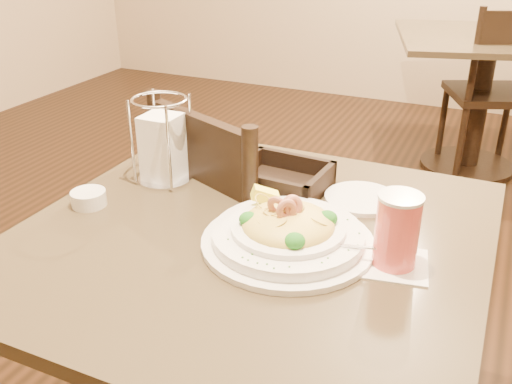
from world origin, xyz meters
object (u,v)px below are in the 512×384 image
at_px(bread_basket, 281,180).
at_px(dining_chair_far, 496,88).
at_px(background_table, 481,80).
at_px(butter_ramekin, 89,198).
at_px(dining_chair_near, 242,249).
at_px(pasta_bowl, 288,231).
at_px(napkin_caddy, 163,146).
at_px(side_plate, 362,198).
at_px(main_table, 252,327).
at_px(drink_glass, 397,231).

bearing_deg(bread_basket, dining_chair_far, 79.87).
xyz_separation_m(background_table, butter_ramekin, (-0.64, -2.41, 0.25)).
bearing_deg(dining_chair_near, background_table, -78.90).
bearing_deg(pasta_bowl, napkin_caddy, 157.42).
relative_size(napkin_caddy, side_plate, 1.25).
xyz_separation_m(background_table, dining_chair_far, (0.08, -0.06, -0.02)).
bearing_deg(background_table, main_table, -96.50).
xyz_separation_m(main_table, pasta_bowl, (0.08, -0.02, 0.27)).
height_order(background_table, napkin_caddy, napkin_caddy).
bearing_deg(drink_glass, pasta_bowl, -175.13).
bearing_deg(drink_glass, background_table, 90.28).
bearing_deg(background_table, drink_glass, -89.72).
bearing_deg(napkin_caddy, butter_ramekin, -113.71).
distance_m(main_table, bread_basket, 0.34).
xyz_separation_m(drink_glass, bread_basket, (-0.30, 0.21, -0.05)).
relative_size(dining_chair_far, side_plate, 5.68).
relative_size(dining_chair_near, bread_basket, 4.32).
xyz_separation_m(background_table, drink_glass, (0.01, -2.37, 0.31)).
bearing_deg(bread_basket, pasta_bowl, -65.15).
bearing_deg(dining_chair_near, drink_glass, 169.37).
distance_m(pasta_bowl, bread_basket, 0.25).
xyz_separation_m(dining_chair_near, butter_ramekin, (-0.20, -0.34, 0.27)).
xyz_separation_m(main_table, drink_glass, (0.28, 0.00, 0.31)).
distance_m(background_table, butter_ramekin, 2.51).
relative_size(main_table, dining_chair_near, 0.97).
relative_size(main_table, butter_ramekin, 11.95).
bearing_deg(pasta_bowl, dining_chair_far, 83.42).
height_order(pasta_bowl, side_plate, pasta_bowl).
relative_size(dining_chair_far, pasta_bowl, 2.53).
distance_m(napkin_caddy, side_plate, 0.47).
relative_size(dining_chair_near, napkin_caddy, 4.56).
distance_m(dining_chair_near, dining_chair_far, 2.07).
relative_size(main_table, bread_basket, 4.18).
relative_size(napkin_caddy, butter_ramekin, 2.71).
bearing_deg(dining_chair_far, background_table, -60.65).
height_order(background_table, bread_basket, bread_basket).
bearing_deg(side_plate, dining_chair_near, 167.11).
height_order(drink_glass, butter_ramekin, drink_glass).
height_order(main_table, butter_ramekin, butter_ramekin).
distance_m(drink_glass, bread_basket, 0.37).
relative_size(background_table, butter_ramekin, 14.71).
bearing_deg(butter_ramekin, dining_chair_far, 72.89).
relative_size(main_table, pasta_bowl, 2.45).
bearing_deg(main_table, butter_ramekin, -173.83).
relative_size(dining_chair_far, drink_glass, 6.53).
height_order(pasta_bowl, bread_basket, pasta_bowl).
bearing_deg(background_table, dining_chair_far, -37.74).
distance_m(dining_chair_near, pasta_bowl, 0.50).
relative_size(pasta_bowl, drink_glass, 2.58).
height_order(dining_chair_far, side_plate, dining_chair_far).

